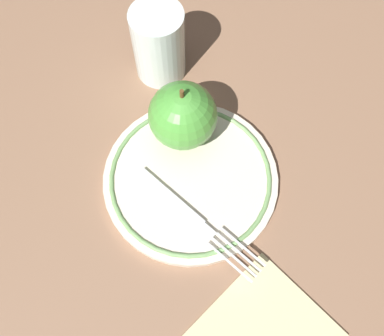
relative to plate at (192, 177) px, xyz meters
name	(u,v)px	position (x,y,z in m)	size (l,w,h in m)	color
ground_plane	(196,184)	(-0.01, 0.00, -0.01)	(2.00, 2.00, 0.00)	#88634A
plate	(192,177)	(0.00, 0.00, 0.00)	(0.22, 0.22, 0.01)	beige
apple_red_whole	(183,116)	(0.04, -0.04, 0.05)	(0.08, 0.08, 0.09)	#4D9E3B
fork	(193,217)	(-0.03, 0.04, 0.01)	(0.19, 0.04, 0.00)	silver
drinking_glass	(159,44)	(0.13, -0.11, 0.05)	(0.07, 0.07, 0.11)	silver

